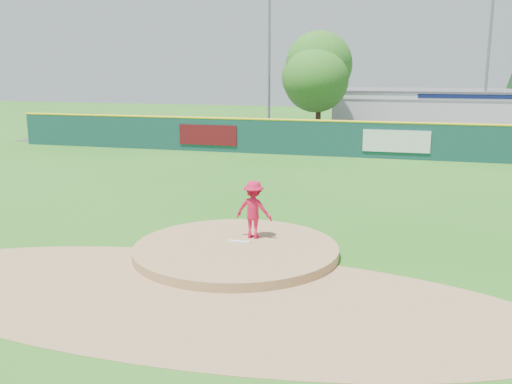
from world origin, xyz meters
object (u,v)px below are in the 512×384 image
(playground_slide, at_px, (134,127))
(deciduous_tree, at_px, (319,73))
(pool_building_grp, at_px, (437,111))
(van, at_px, (347,131))
(light_pole_left, at_px, (269,52))
(light_pole_right, at_px, (488,58))
(pitcher, at_px, (254,209))

(playground_slide, xyz_separation_m, deciduous_tree, (12.87, 2.20, 3.76))
(pool_building_grp, xyz_separation_m, deciduous_tree, (-8.00, -6.99, 2.89))
(deciduous_tree, bearing_deg, pool_building_grp, 41.16)
(van, relative_size, deciduous_tree, 0.63)
(light_pole_left, relative_size, light_pole_right, 1.10)
(light_pole_left, xyz_separation_m, light_pole_right, (15.00, 2.00, -0.51))
(van, distance_m, deciduous_tree, 4.38)
(playground_slide, relative_size, light_pole_right, 0.28)
(pitcher, xyz_separation_m, pool_building_grp, (5.75, 31.14, 0.61))
(playground_slide, relative_size, deciduous_tree, 0.38)
(playground_slide, height_order, light_pole_left, light_pole_left)
(playground_slide, xyz_separation_m, light_pole_left, (8.87, 4.20, 5.26))
(pitcher, relative_size, van, 0.35)
(light_pole_right, bearing_deg, pitcher, -107.26)
(playground_slide, xyz_separation_m, light_pole_right, (23.87, 6.20, 4.75))
(pitcher, relative_size, light_pole_right, 0.16)
(pitcher, xyz_separation_m, deciduous_tree, (-2.25, 24.15, 3.50))
(van, distance_m, light_pole_right, 10.85)
(playground_slide, distance_m, light_pole_left, 11.13)
(pool_building_grp, height_order, light_pole_right, light_pole_right)
(pitcher, bearing_deg, light_pole_right, -101.36)
(pool_building_grp, bearing_deg, pitcher, -100.45)
(van, distance_m, pool_building_grp, 8.94)
(pool_building_grp, height_order, deciduous_tree, deciduous_tree)
(pitcher, relative_size, playground_slide, 0.57)
(pool_building_grp, bearing_deg, deciduous_tree, -138.84)
(playground_slide, bearing_deg, van, 10.19)
(van, height_order, deciduous_tree, deciduous_tree)
(van, relative_size, light_pole_right, 0.47)
(playground_slide, height_order, deciduous_tree, deciduous_tree)
(playground_slide, bearing_deg, light_pole_left, 25.33)
(pool_building_grp, distance_m, light_pole_right, 5.75)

